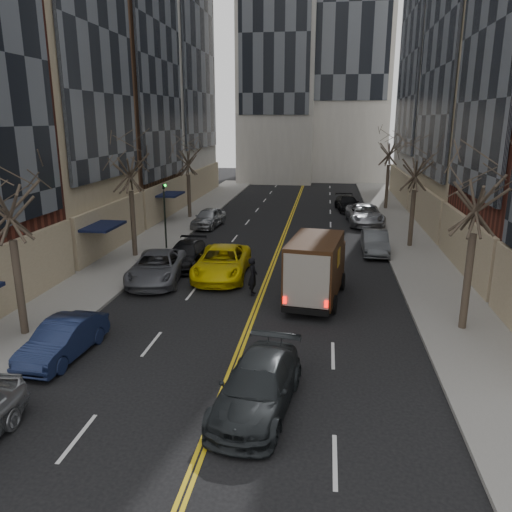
% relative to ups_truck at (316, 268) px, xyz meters
% --- Properties ---
extents(ground, '(160.00, 160.00, 0.00)m').
position_rel_ups_truck_xyz_m(ground, '(-2.69, -13.82, -1.59)').
color(ground, black).
rests_on(ground, ground).
extents(sidewalk_left, '(4.00, 66.00, 0.15)m').
position_rel_ups_truck_xyz_m(sidewalk_left, '(-11.69, 13.18, -1.52)').
color(sidewalk_left, slate).
rests_on(sidewalk_left, ground).
extents(sidewalk_right, '(4.00, 66.00, 0.15)m').
position_rel_ups_truck_xyz_m(sidewalk_right, '(6.31, 13.18, -1.52)').
color(sidewalk_right, slate).
rests_on(sidewalk_right, ground).
extents(streetwall_left, '(14.00, 49.50, 36.00)m').
position_rel_ups_truck_xyz_m(streetwall_left, '(-18.99, 17.08, 13.97)').
color(streetwall_left, '#562319').
rests_on(streetwall_left, ground).
extents(tree_lf_near, '(3.20, 3.20, 8.41)m').
position_rel_ups_truck_xyz_m(tree_lf_near, '(-11.49, -5.82, 4.65)').
color(tree_lf_near, '#382D23').
rests_on(tree_lf_near, sidewalk_left).
extents(tree_lf_mid, '(3.20, 3.20, 8.91)m').
position_rel_ups_truck_xyz_m(tree_lf_mid, '(-11.49, 6.18, 5.01)').
color(tree_lf_mid, '#382D23').
rests_on(tree_lf_mid, sidewalk_left).
extents(tree_lf_far, '(3.20, 3.20, 8.12)m').
position_rel_ups_truck_xyz_m(tree_lf_far, '(-11.49, 19.18, 4.43)').
color(tree_lf_far, '#382D23').
rests_on(tree_lf_far, sidewalk_left).
extents(tree_rt_near, '(3.20, 3.20, 8.71)m').
position_rel_ups_truck_xyz_m(tree_rt_near, '(6.11, -2.82, 4.86)').
color(tree_rt_near, '#382D23').
rests_on(tree_rt_near, sidewalk_right).
extents(tree_rt_mid, '(3.20, 3.20, 8.32)m').
position_rel_ups_truck_xyz_m(tree_rt_mid, '(6.11, 11.18, 4.58)').
color(tree_rt_mid, '#382D23').
rests_on(tree_rt_mid, sidewalk_right).
extents(tree_rt_far, '(3.20, 3.20, 9.11)m').
position_rel_ups_truck_xyz_m(tree_rt_far, '(6.11, 26.18, 5.15)').
color(tree_rt_far, '#382D23').
rests_on(tree_rt_far, sidewalk_right).
extents(traffic_signal, '(0.29, 0.26, 4.70)m').
position_rel_ups_truck_xyz_m(traffic_signal, '(-10.08, 8.18, 1.23)').
color(traffic_signal, black).
rests_on(traffic_signal, sidewalk_left).
extents(ups_truck, '(2.94, 6.00, 3.16)m').
position_rel_ups_truck_xyz_m(ups_truck, '(0.00, 0.00, 0.00)').
color(ups_truck, black).
rests_on(ups_truck, ground).
extents(observer_sedan, '(2.69, 5.31, 1.48)m').
position_rel_ups_truck_xyz_m(observer_sedan, '(-1.49, -9.70, -0.85)').
color(observer_sedan, black).
rests_on(observer_sedan, ground).
extents(taxi, '(3.02, 6.07, 1.65)m').
position_rel_ups_truck_xyz_m(taxi, '(-5.21, 3.01, -0.77)').
color(taxi, '#D6BE09').
rests_on(taxi, ground).
extents(pedestrian, '(0.48, 0.71, 1.90)m').
position_rel_ups_truck_xyz_m(pedestrian, '(-3.10, 0.33, -0.64)').
color(pedestrian, black).
rests_on(pedestrian, ground).
extents(parked_lf_b, '(1.79, 4.32, 1.39)m').
position_rel_ups_truck_xyz_m(parked_lf_b, '(-8.99, -7.31, -0.90)').
color(parked_lf_b, '#121B39').
rests_on(parked_lf_b, ground).
extents(parked_lf_c, '(3.27, 5.91, 1.57)m').
position_rel_ups_truck_xyz_m(parked_lf_c, '(-8.52, 1.76, -0.81)').
color(parked_lf_c, '#53555C').
rests_on(parked_lf_c, ground).
extents(parked_lf_d, '(2.13, 4.87, 1.39)m').
position_rel_ups_truck_xyz_m(parked_lf_d, '(-7.79, 4.76, -0.90)').
color(parked_lf_d, black).
rests_on(parked_lf_d, ground).
extents(parked_lf_e, '(2.37, 4.72, 1.54)m').
position_rel_ups_truck_xyz_m(parked_lf_e, '(-8.99, 15.82, -0.82)').
color(parked_lf_e, '#95999C').
rests_on(parked_lf_e, ground).
extents(parked_rt_a, '(1.60, 4.51, 1.48)m').
position_rel_ups_truck_xyz_m(parked_rt_a, '(3.61, 9.28, -0.85)').
color(parked_rt_a, '#464A4D').
rests_on(parked_rt_a, ground).
extents(parked_rt_b, '(3.12, 6.10, 1.65)m').
position_rel_ups_truck_xyz_m(parked_rt_b, '(3.60, 18.71, -0.77)').
color(parked_rt_b, '#9B9DA2').
rests_on(parked_rt_b, ground).
extents(parked_rt_c, '(2.62, 5.10, 1.41)m').
position_rel_ups_truck_xyz_m(parked_rt_c, '(2.41, 24.96, -0.89)').
color(parked_rt_c, black).
rests_on(parked_rt_c, ground).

